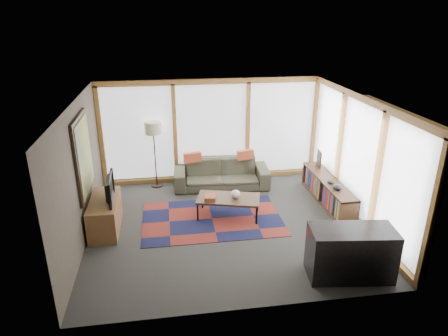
{
  "coord_description": "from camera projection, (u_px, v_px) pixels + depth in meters",
  "views": [
    {
      "loc": [
        -1.15,
        -7.11,
        4.13
      ],
      "look_at": [
        0.0,
        0.4,
        1.1
      ],
      "focal_mm": 32.0,
      "sensor_mm": 36.0,
      "label": 1
    }
  ],
  "objects": [
    {
      "name": "book_stack",
      "position": [
        210.0,
        198.0,
        8.31
      ],
      "size": [
        0.26,
        0.3,
        0.09
      ],
      "primitive_type": "cube",
      "rotation": [
        0.0,
        0.0,
        -0.15
      ],
      "color": "brown",
      "rests_on": "coffee_table"
    },
    {
      "name": "television",
      "position": [
        106.0,
        189.0,
        7.72
      ],
      "size": [
        0.15,
        0.89,
        0.51
      ],
      "primitive_type": "imported",
      "rotation": [
        0.0,
        0.0,
        1.6
      ],
      "color": "black",
      "rests_on": "tv_console"
    },
    {
      "name": "shelf_picture",
      "position": [
        319.0,
        159.0,
        9.63
      ],
      "size": [
        0.08,
        0.3,
        0.4
      ],
      "primitive_type": "cube",
      "rotation": [
        0.0,
        0.0,
        -0.13
      ],
      "color": "black",
      "rests_on": "bookshelf"
    },
    {
      "name": "vase",
      "position": [
        236.0,
        194.0,
        8.36
      ],
      "size": [
        0.21,
        0.21,
        0.18
      ],
      "primitive_type": "ellipsoid",
      "rotation": [
        0.0,
        0.0,
        0.01
      ],
      "color": "beige",
      "rests_on": "coffee_table"
    },
    {
      "name": "sofa",
      "position": [
        221.0,
        174.0,
        9.88
      ],
      "size": [
        2.38,
        1.06,
        0.68
      ],
      "primitive_type": "imported",
      "rotation": [
        0.0,
        0.0,
        -0.06
      ],
      "color": "#383929",
      "rests_on": "ground"
    },
    {
      "name": "room_envelope",
      "position": [
        246.0,
        144.0,
        8.23
      ],
      "size": [
        5.52,
        5.02,
        2.62
      ],
      "color": "#423930",
      "rests_on": "ground"
    },
    {
      "name": "pillow_left",
      "position": [
        193.0,
        157.0,
        9.65
      ],
      "size": [
        0.44,
        0.23,
        0.23
      ],
      "primitive_type": "cube",
      "rotation": [
        0.0,
        0.0,
        0.26
      ],
      "color": "#B34929",
      "rests_on": "sofa"
    },
    {
      "name": "ground",
      "position": [
        227.0,
        225.0,
        8.22
      ],
      "size": [
        5.5,
        5.5,
        0.0
      ],
      "primitive_type": "plane",
      "color": "#292927",
      "rests_on": "ground"
    },
    {
      "name": "bowl_b",
      "position": [
        331.0,
        182.0,
        8.74
      ],
      "size": [
        0.18,
        0.18,
        0.08
      ],
      "primitive_type": "ellipsoid",
      "rotation": [
        0.0,
        0.0,
        -0.18
      ],
      "color": "black",
      "rests_on": "bookshelf"
    },
    {
      "name": "bookshelf",
      "position": [
        328.0,
        191.0,
        9.07
      ],
      "size": [
        0.41,
        2.27,
        0.57
      ],
      "primitive_type": null,
      "color": "#372414",
      "rests_on": "ground"
    },
    {
      "name": "bowl_a",
      "position": [
        337.0,
        187.0,
        8.45
      ],
      "size": [
        0.21,
        0.21,
        0.11
      ],
      "primitive_type": "ellipsoid",
      "rotation": [
        0.0,
        0.0,
        -0.0
      ],
      "color": "black",
      "rests_on": "bookshelf"
    },
    {
      "name": "bar_counter",
      "position": [
        351.0,
        253.0,
        6.51
      ],
      "size": [
        1.43,
        0.8,
        0.86
      ],
      "primitive_type": "cube",
      "rotation": [
        0.0,
        0.0,
        -0.12
      ],
      "color": "black",
      "rests_on": "ground"
    },
    {
      "name": "pillow_right",
      "position": [
        245.0,
        155.0,
        9.83
      ],
      "size": [
        0.43,
        0.22,
        0.23
      ],
      "primitive_type": "cube",
      "rotation": [
        0.0,
        0.0,
        0.23
      ],
      "color": "#B34929",
      "rests_on": "sofa"
    },
    {
      "name": "coffee_table",
      "position": [
        228.0,
        207.0,
        8.49
      ],
      "size": [
        1.43,
        0.97,
        0.43
      ],
      "primitive_type": null,
      "rotation": [
        0.0,
        0.0,
        -0.27
      ],
      "color": "#372414",
      "rests_on": "ground"
    },
    {
      "name": "rug",
      "position": [
        212.0,
        219.0,
        8.44
      ],
      "size": [
        2.91,
        1.87,
        0.01
      ],
      "primitive_type": "cube",
      "rotation": [
        0.0,
        0.0,
        -0.0
      ],
      "color": "maroon",
      "rests_on": "ground"
    },
    {
      "name": "floor_lamp",
      "position": [
        155.0,
        155.0,
        9.72
      ],
      "size": [
        0.42,
        0.42,
        1.66
      ],
      "primitive_type": null,
      "color": "black",
      "rests_on": "ground"
    },
    {
      "name": "tv_console",
      "position": [
        105.0,
        214.0,
        7.95
      ],
      "size": [
        0.54,
        1.29,
        0.65
      ],
      "primitive_type": "cube",
      "color": "brown",
      "rests_on": "ground"
    }
  ]
}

